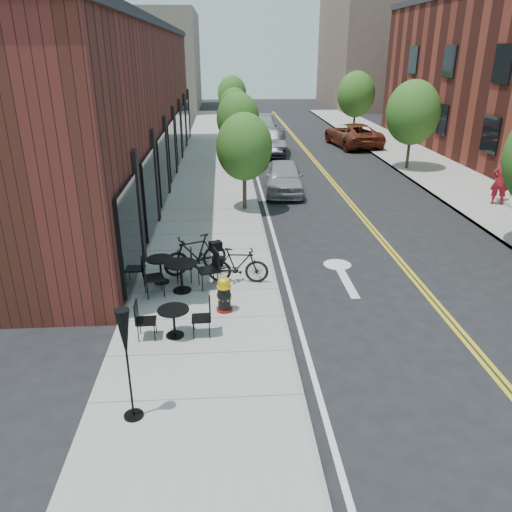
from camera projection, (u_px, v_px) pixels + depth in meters
name	position (u px, v px, depth m)	size (l,w,h in m)	color
ground	(285.00, 320.00, 12.15)	(120.00, 120.00, 0.00)	black
sidewalk_near	(211.00, 203.00, 21.24)	(4.00, 70.00, 0.12)	#9E9B93
sidewalk_far	(484.00, 198.00, 21.95)	(4.00, 70.00, 0.12)	#9E9B93
building_near	(114.00, 110.00, 23.35)	(5.00, 28.00, 7.00)	#431D15
bg_building_left	(161.00, 62.00, 54.06)	(8.00, 14.00, 10.00)	#726656
bg_building_right	(374.00, 52.00, 56.94)	(10.00, 16.00, 12.00)	brown
tree_near_a	(244.00, 147.00, 19.43)	(2.20, 2.20, 3.81)	#382B1E
tree_near_b	(238.00, 118.00, 26.77)	(2.30, 2.30, 3.98)	#382B1E
tree_near_c	(234.00, 107.00, 34.22)	(2.10, 2.10, 3.67)	#382B1E
tree_near_d	(232.00, 93.00, 41.50)	(2.40, 2.40, 4.11)	#382B1E
tree_far_b	(413.00, 113.00, 26.26)	(2.80, 2.80, 4.62)	#382B1E
tree_far_c	(356.00, 94.00, 37.33)	(2.80, 2.80, 4.62)	#382B1E
fire_hydrant	(224.00, 294.00, 12.19)	(0.47, 0.47, 0.93)	maroon
bicycle_left	(195.00, 254.00, 14.26)	(0.54, 1.90, 1.14)	black
bicycle_right	(238.00, 265.00, 13.67)	(0.47, 1.68, 1.01)	black
bistro_set_a	(174.00, 319.00, 11.08)	(1.64, 0.73, 0.88)	black
bistro_set_b	(160.00, 267.00, 13.68)	(1.73, 0.78, 0.93)	black
bistro_set_c	(181.00, 273.00, 13.15)	(2.01, 1.04, 1.06)	black
patio_umbrella	(125.00, 342.00, 8.20)	(0.34, 0.34, 2.12)	black
parked_car_a	(284.00, 177.00, 22.85)	(1.69, 4.21, 1.43)	#929599
parked_car_b	(272.00, 142.00, 31.19)	(1.69, 4.85, 1.60)	black
parked_car_c	(263.00, 127.00, 37.70)	(2.13, 5.23, 1.52)	#A4A5A9
parked_car_far	(353.00, 135.00, 33.95)	(2.59, 5.63, 1.56)	maroon
pedestrian	(500.00, 181.00, 20.56)	(0.71, 0.47, 1.94)	maroon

